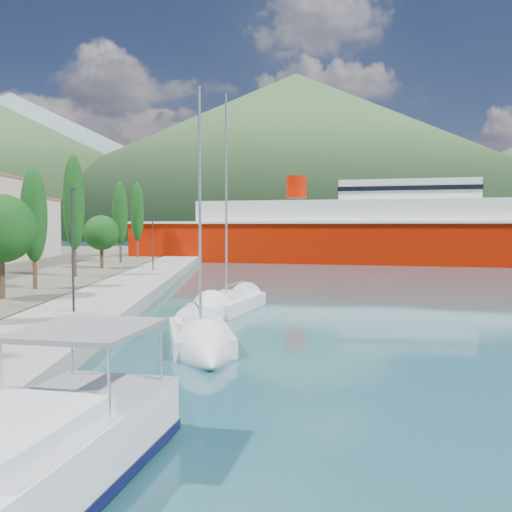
{
  "coord_description": "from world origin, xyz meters",
  "views": [
    {
      "loc": [
        -0.8,
        -14.64,
        5.0
      ],
      "look_at": [
        0.0,
        14.0,
        3.5
      ],
      "focal_mm": 40.0,
      "sensor_mm": 36.0,
      "label": 1
    }
  ],
  "objects": [
    {
      "name": "ground",
      "position": [
        0.0,
        120.0,
        0.0
      ],
      "size": [
        1400.0,
        1400.0,
        0.0
      ],
      "primitive_type": "plane",
      "color": "#21505A"
    },
    {
      "name": "quay",
      "position": [
        -9.0,
        26.0,
        0.4
      ],
      "size": [
        5.0,
        88.0,
        0.8
      ],
      "primitive_type": "cube",
      "color": "gray",
      "rests_on": "ground"
    },
    {
      "name": "hills_far",
      "position": [
        138.59,
        618.73,
        77.39
      ],
      "size": [
        1480.0,
        900.0,
        180.0
      ],
      "color": "slate",
      "rests_on": "ground"
    },
    {
      "name": "hills_near",
      "position": [
        98.04,
        372.5,
        49.18
      ],
      "size": [
        1010.0,
        520.0,
        115.0
      ],
      "color": "#34532B",
      "rests_on": "ground"
    },
    {
      "name": "tree_row",
      "position": [
        -14.92,
        30.47,
        5.82
      ],
      "size": [
        4.07,
        63.33,
        10.8
      ],
      "color": "#47301E",
      "rests_on": "land_strip"
    },
    {
      "name": "lamp_posts",
      "position": [
        -9.0,
        15.24,
        4.08
      ],
      "size": [
        0.15,
        46.41,
        6.06
      ],
      "color": "#2D2D33",
      "rests_on": "quay"
    },
    {
      "name": "sailboat_near",
      "position": [
        -2.22,
        7.34,
        0.31
      ],
      "size": [
        3.6,
        8.36,
        11.63
      ],
      "color": "silver",
      "rests_on": "ground"
    },
    {
      "name": "sailboat_mid",
      "position": [
        -2.21,
        16.94,
        0.33
      ],
      "size": [
        5.45,
        9.75,
        13.61
      ],
      "color": "silver",
      "rests_on": "ground"
    },
    {
      "name": "ferry",
      "position": [
        15.99,
        64.12,
        3.89
      ],
      "size": [
        65.56,
        31.68,
        12.78
      ],
      "color": "#A71200",
      "rests_on": "ground"
    }
  ]
}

